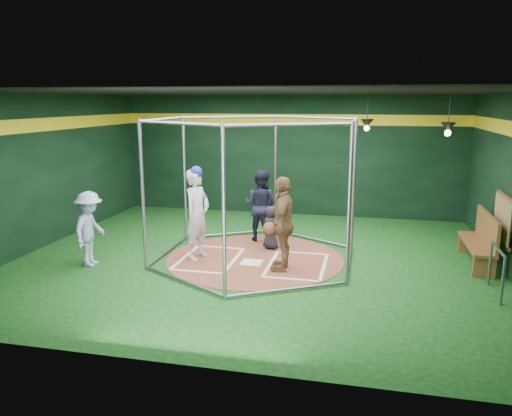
% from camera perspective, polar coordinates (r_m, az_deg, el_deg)
% --- Properties ---
extents(room_shell, '(10.10, 9.10, 3.53)m').
position_cam_1_polar(room_shell, '(10.39, -0.11, 3.42)').
color(room_shell, '#0D3A0F').
rests_on(room_shell, ground).
extents(clay_disc, '(3.80, 3.80, 0.01)m').
position_cam_1_polar(clay_disc, '(10.79, -0.12, -5.80)').
color(clay_disc, brown).
rests_on(clay_disc, ground).
extents(home_plate, '(0.43, 0.43, 0.01)m').
position_cam_1_polar(home_plate, '(10.51, -0.49, -6.23)').
color(home_plate, white).
rests_on(home_plate, clay_disc).
extents(batter_box_left, '(1.17, 1.77, 0.01)m').
position_cam_1_polar(batter_box_left, '(10.80, -5.36, -5.77)').
color(batter_box_left, white).
rests_on(batter_box_left, clay_disc).
extents(batter_box_right, '(1.17, 1.77, 0.01)m').
position_cam_1_polar(batter_box_right, '(10.39, 4.72, -6.49)').
color(batter_box_right, white).
rests_on(batter_box_right, clay_disc).
extents(batting_cage, '(4.05, 4.67, 3.00)m').
position_cam_1_polar(batting_cage, '(10.43, -0.12, 2.04)').
color(batting_cage, gray).
rests_on(batting_cage, ground).
extents(bat_rack, '(0.07, 1.25, 0.98)m').
position_cam_1_polar(bat_rack, '(10.97, 26.36, -1.14)').
color(bat_rack, brown).
rests_on(bat_rack, room_shell).
extents(pendant_lamp_near, '(0.34, 0.34, 0.90)m').
position_cam_1_polar(pendant_lamp_near, '(13.62, 12.56, 9.39)').
color(pendant_lamp_near, black).
rests_on(pendant_lamp_near, room_shell).
extents(pendant_lamp_far, '(0.34, 0.34, 0.90)m').
position_cam_1_polar(pendant_lamp_far, '(12.14, 21.11, 8.57)').
color(pendant_lamp_far, black).
rests_on(pendant_lamp_far, room_shell).
extents(batter_figure, '(0.64, 0.80, 1.99)m').
position_cam_1_polar(batter_figure, '(10.64, -6.73, -0.60)').
color(batter_figure, '#B9B9C0').
rests_on(batter_figure, clay_disc).
extents(visitor_leopard, '(0.51, 1.13, 1.89)m').
position_cam_1_polar(visitor_leopard, '(9.87, 3.10, -1.79)').
color(visitor_leopard, '#A27845').
rests_on(visitor_leopard, clay_disc).
extents(catcher_figure, '(0.57, 0.63, 1.00)m').
position_cam_1_polar(catcher_figure, '(11.34, 1.73, -2.22)').
color(catcher_figure, black).
rests_on(catcher_figure, clay_disc).
extents(umpire, '(0.97, 0.84, 1.72)m').
position_cam_1_polar(umpire, '(11.96, 0.55, 0.30)').
color(umpire, black).
rests_on(umpire, clay_disc).
extents(bystander_blue, '(0.63, 1.03, 1.55)m').
position_cam_1_polar(bystander_blue, '(10.74, -18.47, -2.27)').
color(bystander_blue, '#99ADCB').
rests_on(bystander_blue, ground).
extents(dugout_bench, '(0.44, 1.87, 1.09)m').
position_cam_1_polar(dugout_bench, '(11.28, 24.37, -3.19)').
color(dugout_bench, brown).
rests_on(dugout_bench, ground).
extents(steel_railing, '(0.05, 0.99, 0.85)m').
position_cam_1_polar(steel_railing, '(9.66, 25.83, -5.75)').
color(steel_railing, gray).
rests_on(steel_railing, ground).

